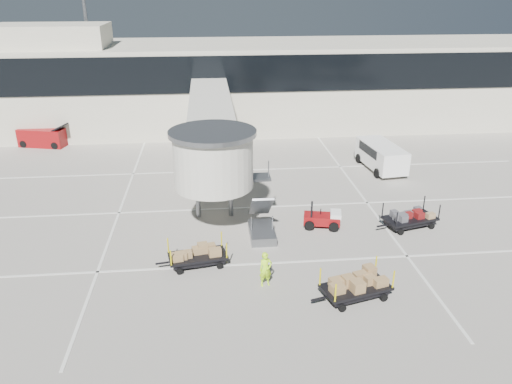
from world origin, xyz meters
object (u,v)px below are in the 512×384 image
Objects in this scene: suitcase_cart at (410,218)px; box_cart_far at (200,255)px; baggage_tug at (323,219)px; belt_loader at (43,137)px; box_cart_near at (356,286)px; minivan at (380,154)px; ground_worker at (266,269)px.

box_cart_far is at bearing 179.19° from suitcase_cart.
belt_loader is (-21.06, 18.11, 0.28)m from baggage_tug.
box_cart_near reaches higher than baggage_tug.
box_cart_near is 7.96m from box_cart_far.
baggage_tug is 0.43× the size of minivan.
minivan is at bearing -2.66° from belt_loader.
ground_worker reaches higher than baggage_tug.
box_cart_near is at bearing -36.72° from box_cart_far.
baggage_tug is at bearing 41.47° from ground_worker.
baggage_tug is at bearing 17.27° from box_cart_far.
belt_loader is at bearing 113.97° from box_cart_near.
minivan is at bearing 52.53° from box_cart_near.
ground_worker is 18.68m from minivan.
baggage_tug reaches higher than box_cart_far.
minivan is at bearing 33.95° from box_cart_far.
suitcase_cart is 2.22× the size of ground_worker.
suitcase_cart is 10.63m from ground_worker.
ground_worker is 0.38× the size of belt_loader.
box_cart_near is 0.85× the size of belt_loader.
suitcase_cart is at bearing -20.75° from belt_loader.
suitcase_cart is 8.52m from box_cart_near.
baggage_tug is 7.27m from box_cart_near.
belt_loader reaches higher than baggage_tug.
box_cart_near is at bearing -77.82° from baggage_tug.
minivan is (10.70, 15.30, 0.31)m from ground_worker.
suitcase_cart is 12.67m from box_cart_far.
suitcase_cart is 0.72× the size of minivan.
baggage_tug is 0.64× the size of box_cart_far.
box_cart_far is 2.09× the size of ground_worker.
minivan reaches higher than box_cart_far.
ground_worker is at bearing 144.83° from box_cart_near.
belt_loader is (-20.96, 25.37, 0.18)m from box_cart_near.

